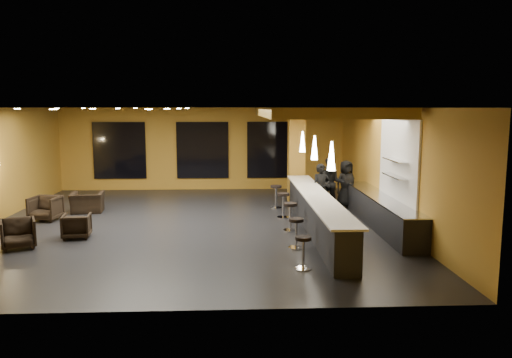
{
  "coord_description": "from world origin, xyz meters",
  "views": [
    {
      "loc": [
        1.28,
        -14.81,
        3.51
      ],
      "look_at": [
        2.0,
        0.5,
        1.3
      ],
      "focal_mm": 35.0,
      "sensor_mm": 36.0,
      "label": 1
    }
  ],
  "objects_px": {
    "staff_a": "(321,189)",
    "staff_b": "(331,183)",
    "bar_stool_2": "(290,213)",
    "armchair_b": "(77,226)",
    "bar_stool_0": "(303,248)",
    "pendant_0": "(331,156)",
    "bar_stool_3": "(283,202)",
    "staff_c": "(346,184)",
    "armchair_c": "(45,208)",
    "bar_stool_1": "(296,229)",
    "bar_stool_4": "(276,194)",
    "column": "(296,155)",
    "armchair_d": "(87,202)",
    "prep_counter": "(380,212)",
    "pendant_2": "(302,142)",
    "pendant_1": "(314,148)",
    "bar_counter": "(316,214)",
    "armchair_a": "(18,234)"
  },
  "relations": [
    {
      "from": "pendant_0",
      "to": "armchair_a",
      "type": "relative_size",
      "value": 0.86
    },
    {
      "from": "staff_c",
      "to": "armchair_b",
      "type": "relative_size",
      "value": 2.3
    },
    {
      "from": "pendant_1",
      "to": "staff_b",
      "type": "relative_size",
      "value": 0.38
    },
    {
      "from": "bar_stool_0",
      "to": "bar_stool_4",
      "type": "relative_size",
      "value": 0.91
    },
    {
      "from": "armchair_d",
      "to": "bar_stool_0",
      "type": "bearing_deg",
      "value": 129.29
    },
    {
      "from": "armchair_b",
      "to": "armchair_a",
      "type": "bearing_deg",
      "value": 31.58
    },
    {
      "from": "bar_counter",
      "to": "bar_stool_2",
      "type": "bearing_deg",
      "value": 176.61
    },
    {
      "from": "bar_stool_2",
      "to": "staff_c",
      "type": "bearing_deg",
      "value": 54.43
    },
    {
      "from": "armchair_c",
      "to": "bar_stool_4",
      "type": "relative_size",
      "value": 1.05
    },
    {
      "from": "staff_a",
      "to": "staff_c",
      "type": "xyz_separation_m",
      "value": [
        1.05,
        1.0,
        -0.0
      ]
    },
    {
      "from": "armchair_b",
      "to": "staff_c",
      "type": "bearing_deg",
      "value": -162.72
    },
    {
      "from": "bar_stool_0",
      "to": "bar_stool_2",
      "type": "xyz_separation_m",
      "value": [
        0.11,
        3.41,
        0.05
      ]
    },
    {
      "from": "armchair_b",
      "to": "armchair_c",
      "type": "xyz_separation_m",
      "value": [
        -1.62,
        2.18,
        0.06
      ]
    },
    {
      "from": "pendant_0",
      "to": "bar_stool_3",
      "type": "relative_size",
      "value": 0.87
    },
    {
      "from": "staff_c",
      "to": "bar_stool_0",
      "type": "height_order",
      "value": "staff_c"
    },
    {
      "from": "prep_counter",
      "to": "armchair_a",
      "type": "bearing_deg",
      "value": -169.1
    },
    {
      "from": "armchair_c",
      "to": "bar_stool_1",
      "type": "height_order",
      "value": "armchair_c"
    },
    {
      "from": "pendant_0",
      "to": "bar_stool_4",
      "type": "xyz_separation_m",
      "value": [
        -0.87,
        5.29,
        -1.83
      ]
    },
    {
      "from": "bar_stool_1",
      "to": "armchair_d",
      "type": "bearing_deg",
      "value": 144.4
    },
    {
      "from": "column",
      "to": "staff_a",
      "type": "xyz_separation_m",
      "value": [
        0.55,
        -2.28,
        -0.91
      ]
    },
    {
      "from": "staff_b",
      "to": "bar_stool_2",
      "type": "relative_size",
      "value": 2.25
    },
    {
      "from": "pendant_0",
      "to": "staff_b",
      "type": "xyz_separation_m",
      "value": [
        1.01,
        4.96,
        -1.43
      ]
    },
    {
      "from": "armchair_d",
      "to": "bar_stool_3",
      "type": "height_order",
      "value": "bar_stool_3"
    },
    {
      "from": "bar_stool_2",
      "to": "pendant_0",
      "type": "bearing_deg",
      "value": -70.1
    },
    {
      "from": "armchair_a",
      "to": "bar_stool_4",
      "type": "height_order",
      "value": "bar_stool_4"
    },
    {
      "from": "pendant_0",
      "to": "column",
      "type": "bearing_deg",
      "value": 90.0
    },
    {
      "from": "staff_a",
      "to": "staff_b",
      "type": "relative_size",
      "value": 0.91
    },
    {
      "from": "pendant_1",
      "to": "armchair_c",
      "type": "height_order",
      "value": "pendant_1"
    },
    {
      "from": "prep_counter",
      "to": "armchair_b",
      "type": "bearing_deg",
      "value": -173.73
    },
    {
      "from": "armchair_b",
      "to": "bar_stool_0",
      "type": "xyz_separation_m",
      "value": [
        5.75,
        -2.92,
        0.14
      ]
    },
    {
      "from": "column",
      "to": "bar_stool_1",
      "type": "bearing_deg",
      "value": -97.17
    },
    {
      "from": "pendant_0",
      "to": "bar_stool_1",
      "type": "bearing_deg",
      "value": 161.41
    },
    {
      "from": "staff_a",
      "to": "bar_stool_1",
      "type": "height_order",
      "value": "staff_a"
    },
    {
      "from": "pendant_0",
      "to": "pendant_2",
      "type": "bearing_deg",
      "value": 90.0
    },
    {
      "from": "column",
      "to": "pendant_2",
      "type": "xyz_separation_m",
      "value": [
        0.0,
        -1.6,
        0.6
      ]
    },
    {
      "from": "pendant_0",
      "to": "bar_stool_4",
      "type": "distance_m",
      "value": 5.66
    },
    {
      "from": "pendant_2",
      "to": "staff_c",
      "type": "distance_m",
      "value": 2.23
    },
    {
      "from": "prep_counter",
      "to": "staff_a",
      "type": "relative_size",
      "value": 3.59
    },
    {
      "from": "bar_counter",
      "to": "bar_stool_4",
      "type": "bearing_deg",
      "value": 104.77
    },
    {
      "from": "staff_c",
      "to": "staff_a",
      "type": "bearing_deg",
      "value": -158.1
    },
    {
      "from": "staff_a",
      "to": "armchair_c",
      "type": "relative_size",
      "value": 1.97
    },
    {
      "from": "armchair_a",
      "to": "armchair_c",
      "type": "relative_size",
      "value": 0.96
    },
    {
      "from": "column",
      "to": "bar_stool_3",
      "type": "relative_size",
      "value": 4.36
    },
    {
      "from": "staff_c",
      "to": "bar_stool_0",
      "type": "bearing_deg",
      "value": -131.67
    },
    {
      "from": "bar_stool_3",
      "to": "staff_c",
      "type": "bearing_deg",
      "value": 33.32
    },
    {
      "from": "pendant_2",
      "to": "armchair_b",
      "type": "xyz_separation_m",
      "value": [
        -6.6,
        -3.45,
        -2.02
      ]
    },
    {
      "from": "prep_counter",
      "to": "column",
      "type": "relative_size",
      "value": 1.71
    },
    {
      "from": "bar_stool_4",
      "to": "staff_c",
      "type": "bearing_deg",
      "value": 0.71
    },
    {
      "from": "staff_c",
      "to": "bar_stool_4",
      "type": "bearing_deg",
      "value": 159.17
    },
    {
      "from": "bar_stool_0",
      "to": "bar_stool_3",
      "type": "distance_m",
      "value": 5.13
    }
  ]
}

